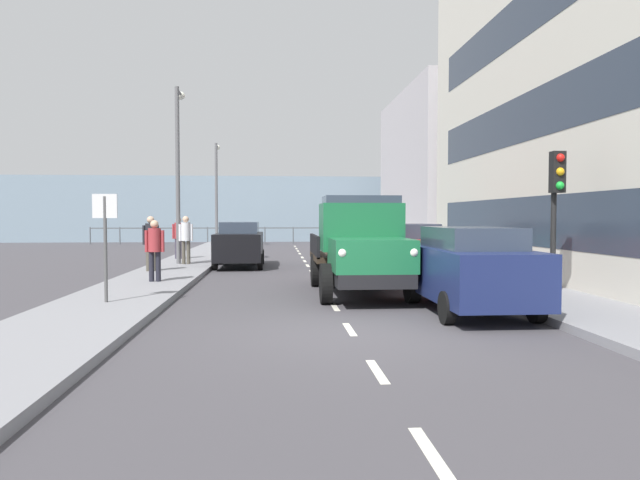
# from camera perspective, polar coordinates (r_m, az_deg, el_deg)

# --- Properties ---
(ground_plane) EXTENTS (80.00, 80.00, 0.00)m
(ground_plane) POSITION_cam_1_polar(r_m,az_deg,el_deg) (20.48, -0.93, -3.05)
(ground_plane) COLOR #423F44
(sidewalk_left) EXTENTS (2.38, 41.32, 0.15)m
(sidewalk_left) POSITION_cam_1_polar(r_m,az_deg,el_deg) (21.30, 11.99, -2.69)
(sidewalk_left) COLOR gray
(sidewalk_left) RESTS_ON ground_plane
(sidewalk_right) EXTENTS (2.38, 41.32, 0.15)m
(sidewalk_right) POSITION_cam_1_polar(r_m,az_deg,el_deg) (20.73, -14.22, -2.85)
(sidewalk_right) COLOR gray
(sidewalk_right) RESTS_ON ground_plane
(road_centreline_markings) EXTENTS (0.12, 36.28, 0.01)m
(road_centreline_markings) POSITION_cam_1_polar(r_m,az_deg,el_deg) (19.62, -0.77, -3.28)
(road_centreline_markings) COLOR silver
(road_centreline_markings) RESTS_ON ground_plane
(building_far_block) EXTENTS (7.85, 12.11, 9.07)m
(building_far_block) POSITION_cam_1_polar(r_m,az_deg,el_deg) (34.69, 14.37, 6.59)
(building_far_block) COLOR #B7B2B7
(building_far_block) RESTS_ON ground_plane
(sea_horizon) EXTENTS (80.00, 0.80, 5.00)m
(sea_horizon) POSITION_cam_1_polar(r_m,az_deg,el_deg) (44.03, -2.84, 3.10)
(sea_horizon) COLOR gray
(sea_horizon) RESTS_ON ground_plane
(seawall_railing) EXTENTS (28.08, 0.08, 1.20)m
(seawall_railing) POSITION_cam_1_polar(r_m,az_deg,el_deg) (40.44, -2.69, 0.92)
(seawall_railing) COLOR #4C5156
(seawall_railing) RESTS_ON ground_plane
(truck_vintage_green) EXTENTS (2.17, 5.64, 2.43)m
(truck_vintage_green) POSITION_cam_1_polar(r_m,az_deg,el_deg) (13.97, 4.07, -0.74)
(truck_vintage_green) COLOR black
(truck_vintage_green) RESTS_ON ground_plane
(car_navy_kerbside_near) EXTENTS (1.84, 4.33, 1.72)m
(car_navy_kerbside_near) POSITION_cam_1_polar(r_m,az_deg,el_deg) (11.95, 14.54, -2.69)
(car_navy_kerbside_near) COLOR navy
(car_navy_kerbside_near) RESTS_ON ground_plane
(car_red_kerbside_1) EXTENTS (1.86, 4.00, 1.72)m
(car_red_kerbside_1) POSITION_cam_1_polar(r_m,az_deg,el_deg) (17.25, 8.55, -1.11)
(car_red_kerbside_1) COLOR #B21E1E
(car_red_kerbside_1) RESTS_ON ground_plane
(car_teal_kerbside_2) EXTENTS (1.90, 4.32, 1.72)m
(car_teal_kerbside_2) POSITION_cam_1_polar(r_m,az_deg,el_deg) (22.70, 5.38, -0.26)
(car_teal_kerbside_2) COLOR #1E6670
(car_teal_kerbside_2) RESTS_ON ground_plane
(car_black_oppositeside_0) EXTENTS (1.80, 3.98, 1.72)m
(car_black_oppositeside_0) POSITION_cam_1_polar(r_m,az_deg,el_deg) (22.01, -8.03, -0.36)
(car_black_oppositeside_0) COLOR black
(car_black_oppositeside_0) RESTS_ON ground_plane
(pedestrian_couple_a) EXTENTS (0.53, 0.34, 1.68)m
(pedestrian_couple_a) POSITION_cam_1_polar(r_m,az_deg,el_deg) (16.25, -16.18, -0.53)
(pedestrian_couple_a) COLOR black
(pedestrian_couple_a) RESTS_ON sidewalk_right
(pedestrian_near_railing) EXTENTS (0.53, 0.34, 1.79)m
(pedestrian_near_railing) POSITION_cam_1_polar(r_m,az_deg,el_deg) (19.38, -16.54, 0.13)
(pedestrian_near_railing) COLOR #4C473D
(pedestrian_near_railing) RESTS_ON sidewalk_right
(pedestrian_with_bag) EXTENTS (0.53, 0.34, 1.80)m
(pedestrian_with_bag) POSITION_cam_1_polar(r_m,az_deg,el_deg) (21.93, -13.25, 0.42)
(pedestrian_with_bag) COLOR #4C473D
(pedestrian_with_bag) RESTS_ON sidewalk_right
(pedestrian_strolling) EXTENTS (0.53, 0.34, 1.75)m
(pedestrian_strolling) POSITION_cam_1_polar(r_m,az_deg,el_deg) (24.77, -13.93, 0.57)
(pedestrian_strolling) COLOR #383342
(pedestrian_strolling) RESTS_ON sidewalk_right
(traffic_light_near) EXTENTS (0.28, 0.41, 3.20)m
(traffic_light_near) POSITION_cam_1_polar(r_m,az_deg,el_deg) (13.55, 22.52, 4.47)
(traffic_light_near) COLOR black
(traffic_light_near) RESTS_ON sidewalk_left
(lamp_post_promenade) EXTENTS (0.32, 1.14, 6.64)m
(lamp_post_promenade) POSITION_cam_1_polar(r_m,az_deg,el_deg) (22.40, -13.97, 7.82)
(lamp_post_promenade) COLOR #59595B
(lamp_post_promenade) RESTS_ON sidewalk_right
(lamp_post_far) EXTENTS (0.32, 1.14, 6.16)m
(lamp_post_far) POSITION_cam_1_polar(r_m,az_deg,el_deg) (34.93, -10.29, 5.46)
(lamp_post_far) COLOR #59595B
(lamp_post_far) RESTS_ON sidewalk_right
(street_sign) EXTENTS (0.50, 0.07, 2.25)m
(street_sign) POSITION_cam_1_polar(r_m,az_deg,el_deg) (12.63, -20.66, 1.08)
(street_sign) COLOR #4C4C4C
(street_sign) RESTS_ON sidewalk_right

